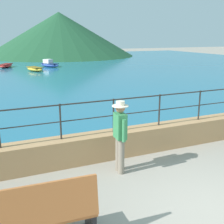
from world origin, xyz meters
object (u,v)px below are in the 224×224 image
object	(u,v)px
person_walking	(120,133)
boat_1	(6,66)
boat_0	(35,69)
bench_main	(42,215)
boat_2	(49,64)

from	to	relation	value
person_walking	boat_1	world-z (taller)	person_walking
person_walking	boat_0	distance (m)	20.69
boat_1	bench_main	bearing A→B (deg)	-92.60
bench_main	person_walking	bearing A→B (deg)	39.97
bench_main	boat_2	xyz separation A→B (m)	(5.32, 25.42, -0.23)
bench_main	person_walking	world-z (taller)	person_walking
bench_main	person_walking	distance (m)	2.85
person_walking	boat_0	world-z (taller)	person_walking
person_walking	boat_2	size ratio (longest dim) A/B	0.72
boat_1	boat_2	bearing A→B (deg)	-15.19
bench_main	boat_1	world-z (taller)	bench_main
boat_1	boat_2	distance (m)	4.26
boat_0	boat_1	bearing A→B (deg)	118.11
bench_main	boat_0	distance (m)	22.70
boat_1	boat_2	size ratio (longest dim) A/B	1.02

